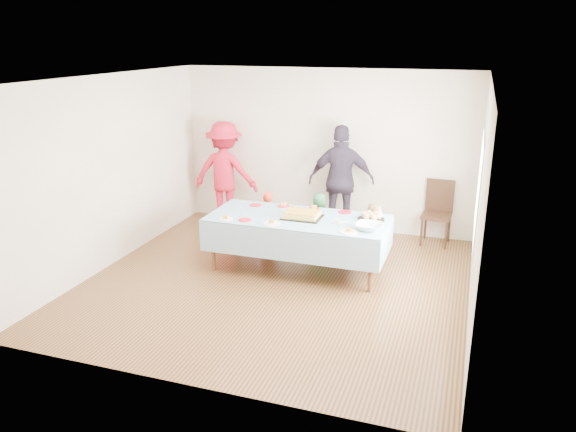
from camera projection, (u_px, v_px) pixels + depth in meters
name	position (u px, v px, depth m)	size (l,w,h in m)	color
ground	(276.00, 282.00, 7.63)	(5.00, 5.00, 0.00)	#422612
room_walls	(280.00, 154.00, 7.08)	(5.04, 5.04, 2.72)	#C3B39F
party_table	(298.00, 221.00, 7.83)	(2.50, 1.10, 0.78)	#55321D
birthday_cake	(302.00, 215.00, 7.78)	(0.53, 0.41, 0.09)	black
rolls_tray	(371.00, 217.00, 7.69)	(0.37, 0.37, 0.11)	black
punch_bowl	(369.00, 227.00, 7.30)	(0.35, 0.35, 0.09)	silver
party_hat	(380.00, 211.00, 7.83)	(0.10, 0.10, 0.16)	silver
fork_pile	(340.00, 222.00, 7.51)	(0.24, 0.18, 0.07)	white
plate_red_far_a	(256.00, 205.00, 8.36)	(0.18, 0.18, 0.01)	red
plate_red_far_b	(283.00, 206.00, 8.32)	(0.17, 0.17, 0.01)	red
plate_red_far_c	(314.00, 209.00, 8.18)	(0.18, 0.18, 0.01)	red
plate_red_far_d	(345.00, 212.00, 8.03)	(0.19, 0.19, 0.01)	red
plate_red_near	(245.00, 220.00, 7.69)	(0.18, 0.18, 0.01)	red
plate_white_left	(226.00, 219.00, 7.73)	(0.20, 0.20, 0.01)	white
plate_white_mid	(272.00, 223.00, 7.55)	(0.24, 0.24, 0.01)	white
plate_white_right	(349.00, 232.00, 7.22)	(0.24, 0.24, 0.01)	white
dining_chair	(438.00, 208.00, 8.94)	(0.47, 0.47, 1.02)	black
toddler_left	(268.00, 218.00, 8.87)	(0.32, 0.21, 0.87)	red
toddler_mid	(319.00, 220.00, 8.80)	(0.43, 0.28, 0.87)	#246D37
toddler_right	(371.00, 233.00, 8.17)	(0.44, 0.34, 0.90)	tan
adult_left	(225.00, 173.00, 9.87)	(1.16, 0.67, 1.79)	red
adult_right	(341.00, 181.00, 9.23)	(1.08, 0.45, 1.84)	#332A3A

